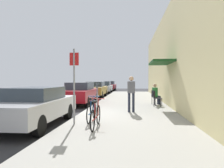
# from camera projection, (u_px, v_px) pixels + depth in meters

# --- Properties ---
(ground_plane) EXTENTS (60.00, 60.00, 0.00)m
(ground_plane) POSITION_uv_depth(u_px,v_px,m) (78.00, 117.00, 9.18)
(ground_plane) COLOR #2D2D30
(sidewalk_slab) EXTENTS (4.50, 32.00, 0.12)m
(sidewalk_slab) POSITION_uv_depth(u_px,v_px,m) (129.00, 110.00, 10.95)
(sidewalk_slab) COLOR #9E9B93
(sidewalk_slab) RESTS_ON ground_plane
(building_facade) EXTENTS (1.40, 32.00, 6.05)m
(building_facade) POSITION_uv_depth(u_px,v_px,m) (176.00, 53.00, 10.66)
(building_facade) COLOR beige
(building_facade) RESTS_ON ground_plane
(parked_car_0) EXTENTS (1.80, 4.40, 1.38)m
(parked_car_0) POSITION_uv_depth(u_px,v_px,m) (35.00, 106.00, 7.43)
(parked_car_0) COLOR #B7B7BC
(parked_car_0) RESTS_ON ground_plane
(parked_car_1) EXTENTS (1.80, 4.40, 1.48)m
(parked_car_1) POSITION_uv_depth(u_px,v_px,m) (80.00, 93.00, 13.75)
(parked_car_1) COLOR maroon
(parked_car_1) RESTS_ON ground_plane
(parked_car_2) EXTENTS (1.80, 4.40, 1.47)m
(parked_car_2) POSITION_uv_depth(u_px,v_px,m) (95.00, 89.00, 19.63)
(parked_car_2) COLOR #A58433
(parked_car_2) RESTS_ON ground_plane
(parked_car_3) EXTENTS (1.80, 4.40, 1.43)m
(parked_car_3) POSITION_uv_depth(u_px,v_px,m) (104.00, 87.00, 25.93)
(parked_car_3) COLOR #B7B7BC
(parked_car_3) RESTS_ON ground_plane
(parked_car_4) EXTENTS (1.80, 4.40, 1.45)m
(parked_car_4) POSITION_uv_depth(u_px,v_px,m) (110.00, 86.00, 32.04)
(parked_car_4) COLOR maroon
(parked_car_4) RESTS_ON ground_plane
(parking_meter) EXTENTS (0.12, 0.10, 1.32)m
(parking_meter) POSITION_uv_depth(u_px,v_px,m) (97.00, 94.00, 11.47)
(parking_meter) COLOR slate
(parking_meter) RESTS_ON sidewalk_slab
(street_sign) EXTENTS (0.32, 0.06, 2.60)m
(street_sign) POSITION_uv_depth(u_px,v_px,m) (74.00, 80.00, 7.08)
(street_sign) COLOR gray
(street_sign) RESTS_ON sidewalk_slab
(bicycle_0) EXTENTS (0.46, 1.71, 0.90)m
(bicycle_0) POSITION_uv_depth(u_px,v_px,m) (96.00, 117.00, 6.57)
(bicycle_0) COLOR black
(bicycle_0) RESTS_ON sidewalk_slab
(bicycle_1) EXTENTS (0.46, 1.71, 0.90)m
(bicycle_1) POSITION_uv_depth(u_px,v_px,m) (92.00, 111.00, 7.63)
(bicycle_1) COLOR black
(bicycle_1) RESTS_ON sidewalk_slab
(cafe_chair_0) EXTENTS (0.55, 0.55, 0.87)m
(cafe_chair_0) POSITION_uv_depth(u_px,v_px,m) (157.00, 97.00, 11.97)
(cafe_chair_0) COLOR black
(cafe_chair_0) RESTS_ON sidewalk_slab
(cafe_chair_1) EXTENTS (0.56, 0.56, 0.87)m
(cafe_chair_1) POSITION_uv_depth(u_px,v_px,m) (155.00, 96.00, 12.84)
(cafe_chair_1) COLOR black
(cafe_chair_1) RESTS_ON sidewalk_slab
(seated_patron_1) EXTENTS (0.51, 0.47, 1.29)m
(seated_patron_1) POSITION_uv_depth(u_px,v_px,m) (156.00, 93.00, 12.85)
(seated_patron_1) COLOR #232838
(seated_patron_1) RESTS_ON sidewalk_slab
(pedestrian_standing) EXTENTS (0.36, 0.22, 1.70)m
(pedestrian_standing) POSITION_uv_depth(u_px,v_px,m) (131.00, 91.00, 9.77)
(pedestrian_standing) COLOR #232838
(pedestrian_standing) RESTS_ON sidewalk_slab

